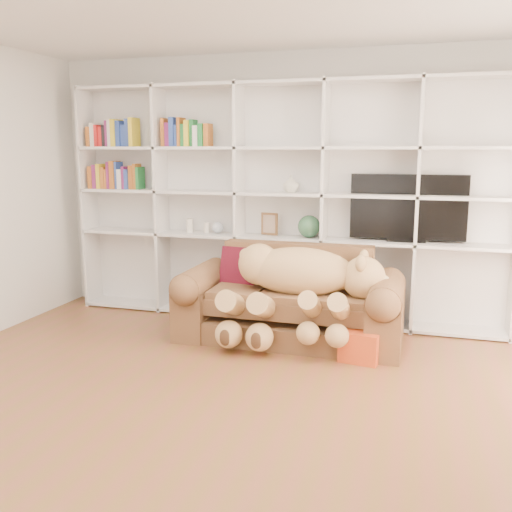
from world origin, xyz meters
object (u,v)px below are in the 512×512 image
(tv, at_px, (408,208))
(teddy_bear, at_px, (298,282))
(gift_box, at_px, (361,345))
(sofa, at_px, (290,305))

(tv, bearing_deg, teddy_bear, -137.27)
(gift_box, bearing_deg, tv, 73.74)
(gift_box, bearing_deg, sofa, 152.40)
(gift_box, distance_m, tv, 1.49)
(sofa, xyz_separation_m, tv, (0.99, 0.64, 0.86))
(teddy_bear, distance_m, gift_box, 0.77)
(sofa, relative_size, gift_box, 6.30)
(sofa, height_order, gift_box, sofa)
(tv, bearing_deg, sofa, -147.00)
(teddy_bear, relative_size, tv, 1.34)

